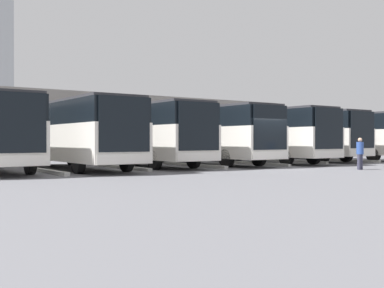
{
  "coord_description": "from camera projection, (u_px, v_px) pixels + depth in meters",
  "views": [
    {
      "loc": [
        17.02,
        17.59,
        1.41
      ],
      "look_at": [
        0.84,
        -5.47,
        1.2
      ],
      "focal_mm": 45.0,
      "sensor_mm": 36.0,
      "label": 1
    }
  ],
  "objects": [
    {
      "name": "ground_plane",
      "position": [
        268.0,
        168.0,
        24.19
      ],
      "size": [
        600.0,
        600.0,
        0.0
      ],
      "primitive_type": "plane",
      "color": "#5B5B60"
    },
    {
      "name": "bus_0",
      "position": [
        342.0,
        135.0,
        35.18
      ],
      "size": [
        2.63,
        10.99,
        3.31
      ],
      "rotation": [
        0.0,
        0.0,
        -0.01
      ],
      "color": "silver",
      "rests_on": "ground_plane"
    },
    {
      "name": "curb_divider_0",
      "position": [
        343.0,
        160.0,
        32.7
      ],
      "size": [
        0.27,
        5.68,
        0.15
      ],
      "primitive_type": "cube",
      "rotation": [
        0.0,
        0.0,
        -0.01
      ],
      "color": "#B2B2AD",
      "rests_on": "ground_plane"
    },
    {
      "name": "bus_1",
      "position": [
        295.0,
        134.0,
        33.52
      ],
      "size": [
        2.63,
        10.99,
        3.31
      ],
      "rotation": [
        0.0,
        0.0,
        -0.01
      ],
      "color": "silver",
      "rests_on": "ground_plane"
    },
    {
      "name": "curb_divider_1",
      "position": [
        292.0,
        161.0,
        31.04
      ],
      "size": [
        0.27,
        5.68,
        0.15
      ],
      "primitive_type": "cube",
      "rotation": [
        0.0,
        0.0,
        -0.01
      ],
      "color": "#B2B2AD",
      "rests_on": "ground_plane"
    },
    {
      "name": "bus_2",
      "position": [
        260.0,
        134.0,
        30.53
      ],
      "size": [
        2.63,
        10.99,
        3.31
      ],
      "rotation": [
        0.0,
        0.0,
        -0.01
      ],
      "color": "silver",
      "rests_on": "ground_plane"
    },
    {
      "name": "curb_divider_2",
      "position": [
        254.0,
        163.0,
        28.04
      ],
      "size": [
        0.27,
        5.68,
        0.15
      ],
      "primitive_type": "cube",
      "rotation": [
        0.0,
        0.0,
        -0.01
      ],
      "color": "#B2B2AD",
      "rests_on": "ground_plane"
    },
    {
      "name": "bus_3",
      "position": [
        206.0,
        133.0,
        28.47
      ],
      "size": [
        2.63,
        10.99,
        3.31
      ],
      "rotation": [
        0.0,
        0.0,
        -0.01
      ],
      "color": "silver",
      "rests_on": "ground_plane"
    },
    {
      "name": "curb_divider_3",
      "position": [
        193.0,
        165.0,
        25.99
      ],
      "size": [
        0.27,
        5.68,
        0.15
      ],
      "primitive_type": "cube",
      "rotation": [
        0.0,
        0.0,
        -0.01
      ],
      "color": "#B2B2AD",
      "rests_on": "ground_plane"
    },
    {
      "name": "bus_4",
      "position": [
        142.0,
        133.0,
        26.5
      ],
      "size": [
        2.63,
        10.99,
        3.31
      ],
      "rotation": [
        0.0,
        0.0,
        -0.01
      ],
      "color": "silver",
      "rests_on": "ground_plane"
    },
    {
      "name": "curb_divider_4",
      "position": [
        122.0,
        167.0,
        24.02
      ],
      "size": [
        0.27,
        5.68,
        0.15
      ],
      "primitive_type": "cube",
      "rotation": [
        0.0,
        0.0,
        -0.01
      ],
      "color": "#B2B2AD",
      "rests_on": "ground_plane"
    },
    {
      "name": "bus_5",
      "position": [
        75.0,
        132.0,
        23.72
      ],
      "size": [
        2.63,
        10.99,
        3.31
      ],
      "rotation": [
        0.0,
        0.0,
        -0.01
      ],
      "color": "silver",
      "rests_on": "ground_plane"
    },
    {
      "name": "curb_divider_5",
      "position": [
        44.0,
        171.0,
        21.24
      ],
      "size": [
        0.27,
        5.68,
        0.15
      ],
      "primitive_type": "cube",
      "rotation": [
        0.0,
        0.0,
        -0.01
      ],
      "color": "#B2B2AD",
      "rests_on": "ground_plane"
    },
    {
      "name": "pedestrian",
      "position": [
        360.0,
        153.0,
        23.17
      ],
      "size": [
        0.38,
        0.38,
        1.54
      ],
      "rotation": [
        0.0,
        0.0,
        3.27
      ],
      "color": "#38384C",
      "rests_on": "ground_plane"
    },
    {
      "name": "station_building",
      "position": [
        92.0,
        127.0,
        42.11
      ],
      "size": [
        33.6,
        14.05,
        5.09
      ],
      "color": "gray",
      "rests_on": "ground_plane"
    }
  ]
}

